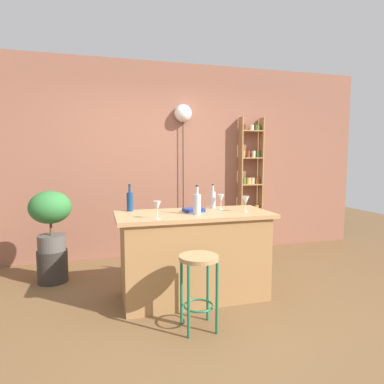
{
  "coord_description": "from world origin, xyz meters",
  "views": [
    {
      "loc": [
        -0.92,
        -2.93,
        1.45
      ],
      "look_at": [
        0.05,
        0.55,
        1.07
      ],
      "focal_mm": 31.25,
      "sensor_mm": 36.0,
      "label": 1
    }
  ],
  "objects": [
    {
      "name": "ground",
      "position": [
        0.0,
        0.0,
        0.0
      ],
      "size": [
        12.0,
        12.0,
        0.0
      ],
      "primitive_type": "plane",
      "color": "brown"
    },
    {
      "name": "plant_stool",
      "position": [
        -1.47,
        1.14,
        0.19
      ],
      "size": [
        0.34,
        0.34,
        0.37
      ],
      "primitive_type": "cylinder",
      "color": "#2D2823",
      "rests_on": "ground"
    },
    {
      "name": "cookbook",
      "position": [
        0.02,
        0.36,
        0.9
      ],
      "size": [
        0.22,
        0.16,
        0.03
      ],
      "primitive_type": "cube",
      "rotation": [
        0.0,
        0.0,
        0.04
      ],
      "color": "navy",
      "rests_on": "kitchen_counter"
    },
    {
      "name": "spice_shelf",
      "position": [
        1.34,
        1.8,
        1.02
      ],
      "size": [
        0.37,
        0.16,
        2.05
      ],
      "color": "#9E7042",
      "rests_on": "ground"
    },
    {
      "name": "wine_glass_right",
      "position": [
        0.53,
        0.2,
        1.0
      ],
      "size": [
        0.07,
        0.07,
        0.16
      ],
      "color": "silver",
      "rests_on": "kitchen_counter"
    },
    {
      "name": "bar_stool",
      "position": [
        -0.14,
        -0.35,
        0.47
      ],
      "size": [
        0.33,
        0.33,
        0.64
      ],
      "color": "#196642",
      "rests_on": "ground"
    },
    {
      "name": "pendant_globe_light",
      "position": [
        0.27,
        1.84,
        2.06
      ],
      "size": [
        0.25,
        0.25,
        2.2
      ],
      "color": "black",
      "rests_on": "ground"
    },
    {
      "name": "kitchen_counter",
      "position": [
        0.0,
        0.3,
        0.45
      ],
      "size": [
        1.57,
        0.7,
        0.89
      ],
      "color": "#9E7042",
      "rests_on": "ground"
    },
    {
      "name": "bottle_vinegar",
      "position": [
        0.29,
        0.53,
        0.99
      ],
      "size": [
        0.06,
        0.06,
        0.27
      ],
      "color": "#B2B2B7",
      "rests_on": "kitchen_counter"
    },
    {
      "name": "wine_glass_center",
      "position": [
        0.34,
        0.43,
        1.0
      ],
      "size": [
        0.07,
        0.07,
        0.16
      ],
      "color": "silver",
      "rests_on": "kitchen_counter"
    },
    {
      "name": "bottle_spirits_clear",
      "position": [
        0.0,
        0.19,
        1.0
      ],
      "size": [
        0.08,
        0.08,
        0.29
      ],
      "color": "#B2B2B7",
      "rests_on": "kitchen_counter"
    },
    {
      "name": "wine_glass_left",
      "position": [
        -0.42,
        0.07,
        1.0
      ],
      "size": [
        0.07,
        0.07,
        0.16
      ],
      "color": "silver",
      "rests_on": "kitchen_counter"
    },
    {
      "name": "bottle_sauce_amber",
      "position": [
        -0.62,
        0.57,
        0.99
      ],
      "size": [
        0.07,
        0.07,
        0.28
      ],
      "color": "navy",
      "rests_on": "kitchen_counter"
    },
    {
      "name": "back_wall",
      "position": [
        0.0,
        1.95,
        1.4
      ],
      "size": [
        6.4,
        0.1,
        2.8
      ],
      "primitive_type": "cube",
      "color": "#8C5642",
      "rests_on": "ground"
    },
    {
      "name": "potted_plant",
      "position": [
        -1.47,
        1.14,
        0.8
      ],
      "size": [
        0.47,
        0.42,
        0.69
      ],
      "color": "#514C47",
      "rests_on": "plant_stool"
    }
  ]
}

